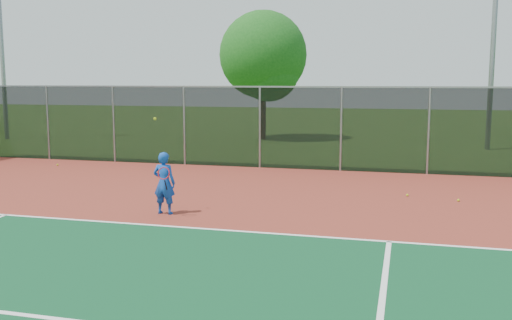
{
  "coord_description": "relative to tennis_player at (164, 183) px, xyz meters",
  "views": [
    {
      "loc": [
        2.25,
        -8.41,
        3.23
      ],
      "look_at": [
        -1.29,
        5.0,
        1.3
      ],
      "focal_mm": 40.0,
      "sensor_mm": 36.0,
      "label": 1
    }
  ],
  "objects": [
    {
      "name": "ground",
      "position": [
        3.36,
        -4.13,
        -0.78
      ],
      "size": [
        120.0,
        120.0,
        0.0
      ],
      "primitive_type": "plane",
      "color": "#305819",
      "rests_on": "ground"
    },
    {
      "name": "court_apron",
      "position": [
        3.36,
        -2.13,
        -0.77
      ],
      "size": [
        30.0,
        20.0,
        0.02
      ],
      "primitive_type": "cube",
      "color": "maroon",
      "rests_on": "ground"
    },
    {
      "name": "fence_back",
      "position": [
        3.36,
        7.87,
        0.78
      ],
      "size": [
        30.0,
        0.06,
        3.03
      ],
      "color": "black",
      "rests_on": "court_apron"
    },
    {
      "name": "tennis_player",
      "position": [
        0.0,
        0.0,
        0.0
      ],
      "size": [
        0.59,
        0.6,
        2.34
      ],
      "color": "#1247AD",
      "rests_on": "court_apron"
    },
    {
      "name": "practice_ball_0",
      "position": [
        -1.05,
        2.25,
        -0.73
      ],
      "size": [
        0.07,
        0.07,
        0.07
      ],
      "primitive_type": "sphere",
      "color": "#B0CA17",
      "rests_on": "court_apron"
    },
    {
      "name": "practice_ball_1",
      "position": [
        5.71,
        3.7,
        -0.73
      ],
      "size": [
        0.07,
        0.07,
        0.07
      ],
      "primitive_type": "sphere",
      "color": "#B0CA17",
      "rests_on": "court_apron"
    },
    {
      "name": "practice_ball_2",
      "position": [
        7.04,
        3.33,
        -0.73
      ],
      "size": [
        0.07,
        0.07,
        0.07
      ],
      "primitive_type": "sphere",
      "color": "#B0CA17",
      "rests_on": "court_apron"
    },
    {
      "name": "practice_ball_3",
      "position": [
        -7.22,
        6.31,
        -0.73
      ],
      "size": [
        0.07,
        0.07,
        0.07
      ],
      "primitive_type": "sphere",
      "color": "#B0CA17",
      "rests_on": "court_apron"
    },
    {
      "name": "floodlight_nw",
      "position": [
        -16.04,
        14.65,
        5.63
      ],
      "size": [
        0.9,
        0.4,
        11.3
      ],
      "color": "gray",
      "rests_on": "ground"
    },
    {
      "name": "floodlight_n",
      "position": [
        9.37,
        16.2,
        5.63
      ],
      "size": [
        0.9,
        0.4,
        11.3
      ],
      "color": "gray",
      "rests_on": "ground"
    },
    {
      "name": "tree_back_left",
      "position": [
        -2.01,
        18.14,
        3.65
      ],
      "size": [
        4.81,
        4.81,
        7.06
      ],
      "color": "#332212",
      "rests_on": "ground"
    }
  ]
}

